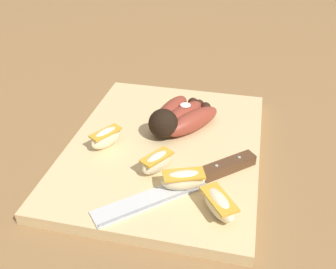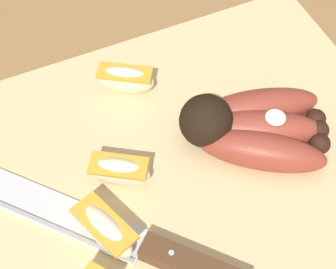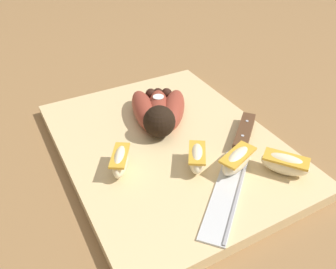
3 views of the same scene
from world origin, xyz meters
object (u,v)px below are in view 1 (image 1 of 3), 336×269
(apple_wedge_near, at_px, (219,204))
(banana_bunch, at_px, (178,118))
(apple_wedge_middle, at_px, (157,162))
(apple_wedge_extra, at_px, (184,180))
(chefs_knife, at_px, (203,177))
(apple_wedge_far, at_px, (106,138))

(apple_wedge_near, bearing_deg, banana_bunch, 25.60)
(banana_bunch, bearing_deg, apple_wedge_middle, 177.04)
(banana_bunch, height_order, apple_wedge_near, banana_bunch)
(apple_wedge_middle, height_order, apple_wedge_extra, same)
(chefs_knife, relative_size, apple_wedge_middle, 3.62)
(chefs_knife, xyz_separation_m, apple_wedge_near, (-0.07, -0.03, 0.01))
(apple_wedge_extra, bearing_deg, chefs_knife, -43.85)
(apple_wedge_far, xyz_separation_m, apple_wedge_extra, (-0.08, -0.15, -0.00))
(chefs_knife, xyz_separation_m, apple_wedge_extra, (-0.03, 0.03, 0.01))
(apple_wedge_near, bearing_deg, apple_wedge_far, 60.60)
(banana_bunch, relative_size, apple_wedge_extra, 2.10)
(apple_wedge_near, distance_m, apple_wedge_middle, 0.13)
(chefs_knife, distance_m, apple_wedge_near, 0.07)
(banana_bunch, distance_m, apple_wedge_extra, 0.18)
(banana_bunch, xyz_separation_m, apple_wedge_middle, (-0.14, 0.01, -0.00))
(apple_wedge_extra, bearing_deg, apple_wedge_middle, 56.73)
(banana_bunch, distance_m, apple_wedge_middle, 0.14)
(apple_wedge_near, relative_size, apple_wedge_extra, 0.99)
(apple_wedge_middle, bearing_deg, chefs_knife, -94.58)
(apple_wedge_middle, distance_m, apple_wedge_far, 0.11)
(apple_wedge_far, bearing_deg, banana_bunch, -50.63)
(apple_wedge_far, bearing_deg, apple_wedge_middle, -114.41)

